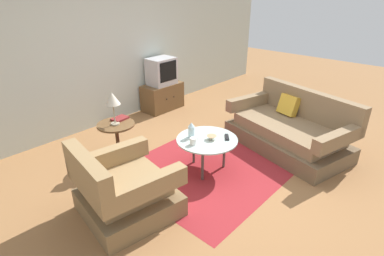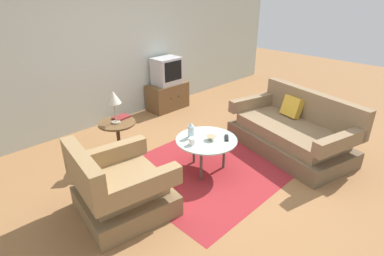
{
  "view_description": "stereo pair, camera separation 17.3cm",
  "coord_description": "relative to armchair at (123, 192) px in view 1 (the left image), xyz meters",
  "views": [
    {
      "loc": [
        -2.86,
        -2.19,
        2.29
      ],
      "look_at": [
        -0.1,
        0.32,
        0.55
      ],
      "focal_mm": 28.75,
      "sensor_mm": 36.0,
      "label": 1
    },
    {
      "loc": [
        -2.74,
        -2.31,
        2.29
      ],
      "look_at": [
        -0.1,
        0.32,
        0.55
      ],
      "focal_mm": 28.75,
      "sensor_mm": 36.0,
      "label": 2
    }
  ],
  "objects": [
    {
      "name": "television",
      "position": [
        2.43,
        2.02,
        0.49
      ],
      "size": [
        0.52,
        0.39,
        0.51
      ],
      "color": "#B7B7BC",
      "rests_on": "tv_stand"
    },
    {
      "name": "side_table",
      "position": [
        0.61,
        0.96,
        0.14
      ],
      "size": [
        0.51,
        0.51,
        0.59
      ],
      "color": "brown",
      "rests_on": "ground"
    },
    {
      "name": "bowl",
      "position": [
        1.31,
        -0.14,
        0.2
      ],
      "size": [
        0.13,
        0.13,
        0.05
      ],
      "color": "tan",
      "rests_on": "coffee_table"
    },
    {
      "name": "tv_stand",
      "position": [
        2.43,
        2.02,
        -0.03
      ],
      "size": [
        0.81,
        0.46,
        0.52
      ],
      "color": "brown",
      "rests_on": "ground"
    },
    {
      "name": "book",
      "position": [
        0.74,
        1.04,
        0.31
      ],
      "size": [
        0.24,
        0.18,
        0.03
      ],
      "rotation": [
        0.0,
        0.0,
        0.11
      ],
      "color": "maroon",
      "rests_on": "side_table"
    },
    {
      "name": "armchair",
      "position": [
        0.0,
        0.0,
        0.0
      ],
      "size": [
        1.06,
        1.05,
        0.84
      ],
      "rotation": [
        0.0,
        0.0,
        -1.73
      ],
      "color": "brown",
      "rests_on": "ground"
    },
    {
      "name": "mug",
      "position": [
        1.05,
        -0.06,
        0.22
      ],
      "size": [
        0.13,
        0.08,
        0.09
      ],
      "color": "white",
      "rests_on": "coffee_table"
    },
    {
      "name": "vase",
      "position": [
        1.18,
        0.1,
        0.28
      ],
      "size": [
        0.08,
        0.08,
        0.21
      ],
      "color": "silver",
      "rests_on": "coffee_table"
    },
    {
      "name": "tv_remote_dark",
      "position": [
        1.48,
        -0.26,
        0.19
      ],
      "size": [
        0.16,
        0.15,
        0.02
      ],
      "rotation": [
        0.0,
        0.0,
        3.85
      ],
      "color": "black",
      "rests_on": "coffee_table"
    },
    {
      "name": "back_wall",
      "position": [
        1.37,
        2.34,
        1.06
      ],
      "size": [
        9.0,
        0.12,
        2.7
      ],
      "primitive_type": "cube",
      "color": "#B2BCB2",
      "rests_on": "ground"
    },
    {
      "name": "couch",
      "position": [
        2.63,
        -0.61,
        -0.01
      ],
      "size": [
        1.38,
        1.97,
        0.86
      ],
      "rotation": [
        0.0,
        0.0,
        1.32
      ],
      "color": "brown",
      "rests_on": "ground"
    },
    {
      "name": "table_lamp",
      "position": [
        0.6,
        0.95,
        0.65
      ],
      "size": [
        0.2,
        0.2,
        0.45
      ],
      "color": "#9E937A",
      "rests_on": "side_table"
    },
    {
      "name": "area_rug",
      "position": [
        1.28,
        -0.09,
        -0.29
      ],
      "size": [
        2.05,
        1.91,
        0.0
      ],
      "primitive_type": "cube",
      "color": "maroon",
      "rests_on": "ground"
    },
    {
      "name": "ground_plane",
      "position": [
        1.37,
        -0.16,
        -0.29
      ],
      "size": [
        16.0,
        16.0,
        0.0
      ],
      "primitive_type": "plane",
      "color": "olive"
    },
    {
      "name": "coffee_table",
      "position": [
        1.28,
        -0.09,
        0.14
      ],
      "size": [
        0.8,
        0.8,
        0.47
      ],
      "color": "#B2C6C1",
      "rests_on": "ground"
    }
  ]
}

